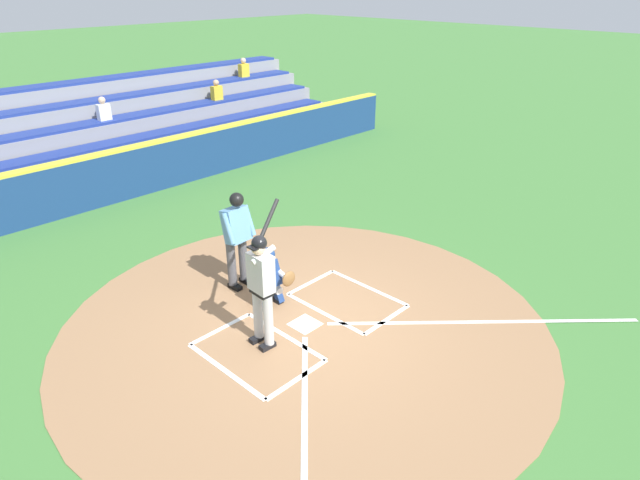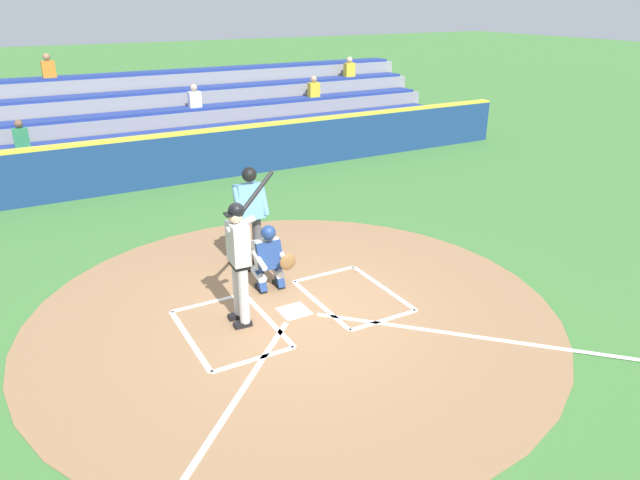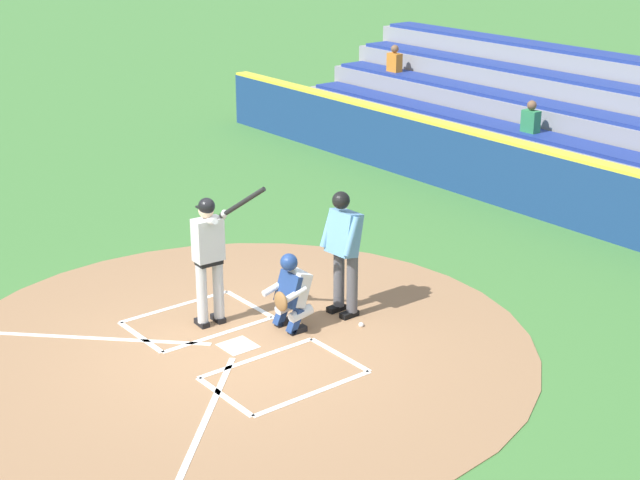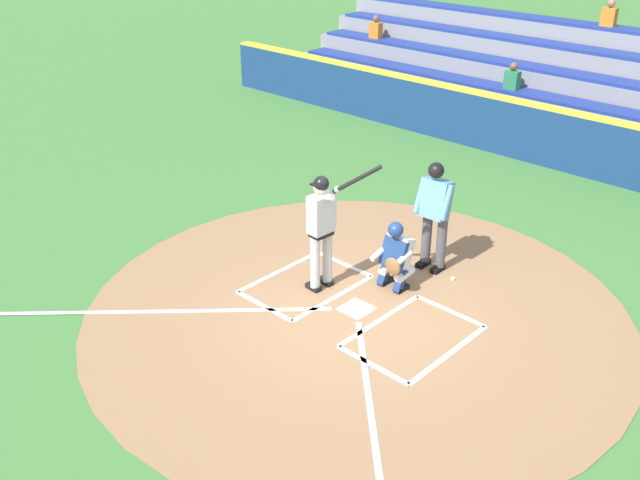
{
  "view_description": "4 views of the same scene",
  "coord_description": "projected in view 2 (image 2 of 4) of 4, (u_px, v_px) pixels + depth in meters",
  "views": [
    {
      "loc": [
        5.32,
        5.44,
        5.21
      ],
      "look_at": [
        -0.58,
        -0.21,
        1.29
      ],
      "focal_mm": 30.85,
      "sensor_mm": 36.0,
      "label": 1
    },
    {
      "loc": [
        3.5,
        7.07,
        4.46
      ],
      "look_at": [
        -0.56,
        -0.18,
        1.02
      ],
      "focal_mm": 32.9,
      "sensor_mm": 36.0,
      "label": 2
    },
    {
      "loc": [
        -9.87,
        6.4,
        5.8
      ],
      "look_at": [
        -0.04,
        -1.37,
        1.23
      ],
      "focal_mm": 54.39,
      "sensor_mm": 36.0,
      "label": 3
    },
    {
      "loc": [
        -5.79,
        6.91,
        5.71
      ],
      "look_at": [
        0.5,
        0.26,
        1.08
      ],
      "focal_mm": 40.13,
      "sensor_mm": 36.0,
      "label": 4
    }
  ],
  "objects": [
    {
      "name": "plate_umpire",
      "position": [
        250.0,
        211.0,
        10.03
      ],
      "size": [
        0.59,
        0.43,
        1.86
      ],
      "color": "#4C4C51",
      "rests_on": "ground"
    },
    {
      "name": "bleacher_stand",
      "position": [
        129.0,
        129.0,
        17.33
      ],
      "size": [
        20.0,
        4.25,
        3.0
      ],
      "color": "gray",
      "rests_on": "ground"
    },
    {
      "name": "home_plate_and_chalk",
      "position": [
        322.0,
        338.0,
        8.27
      ],
      "size": [
        7.93,
        4.91,
        0.01
      ],
      "color": "white",
      "rests_on": "dirt_circle"
    },
    {
      "name": "ground_plane",
      "position": [
        294.0,
        312.0,
        8.98
      ],
      "size": [
        120.0,
        120.0,
        0.0
      ],
      "primitive_type": "plane",
      "color": "#427A38"
    },
    {
      "name": "backstop_wall",
      "position": [
        159.0,
        161.0,
        14.78
      ],
      "size": [
        22.0,
        0.36,
        1.31
      ],
      "color": "navy",
      "rests_on": "ground"
    },
    {
      "name": "catcher",
      "position": [
        269.0,
        256.0,
        9.47
      ],
      "size": [
        0.59,
        0.61,
        1.13
      ],
      "color": "black",
      "rests_on": "ground"
    },
    {
      "name": "baseball",
      "position": [
        279.0,
        262.0,
        10.59
      ],
      "size": [
        0.07,
        0.07,
        0.07
      ],
      "primitive_type": "sphere",
      "color": "white",
      "rests_on": "ground"
    },
    {
      "name": "dirt_circle",
      "position": [
        294.0,
        312.0,
        8.98
      ],
      "size": [
        8.0,
        8.0,
        0.01
      ],
      "primitive_type": "cylinder",
      "color": "#99704C",
      "rests_on": "ground"
    },
    {
      "name": "batter",
      "position": [
        239.0,
        254.0,
        8.28
      ],
      "size": [
        0.96,
        0.67,
        2.13
      ],
      "color": "#BCBCBC",
      "rests_on": "ground"
    }
  ]
}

